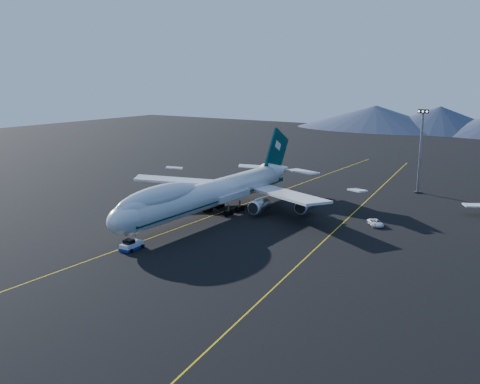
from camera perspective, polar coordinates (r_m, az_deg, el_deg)
The scene contains 7 objects.
ground at distance 132.43m, azimuth -3.10°, elevation -2.59°, with size 500.00×500.00×0.00m, color black.
taxiway_line_main at distance 132.43m, azimuth -3.10°, elevation -2.58°, with size 0.25×220.00×0.01m, color gold.
taxiway_line_side at distance 126.49m, azimuth 10.67°, elevation -3.51°, with size 0.25×200.00×0.01m, color gold.
boeing_747 at distance 131.08m, azimuth -3.12°, elevation -0.13°, with size 59.62×72.43×19.37m.
pushback_tug at distance 109.50m, azimuth -11.48°, elevation -5.68°, with size 3.18×5.19×2.19m.
service_van at distance 127.69m, azimuth 14.25°, elevation -3.19°, with size 2.44×5.29×1.47m, color white.
floodlight_mast at distance 164.93m, azimuth 18.69°, elevation 4.15°, with size 3.03×2.27×24.51m.
Camera 1 is at (76.50, -102.57, 34.15)m, focal length 40.00 mm.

